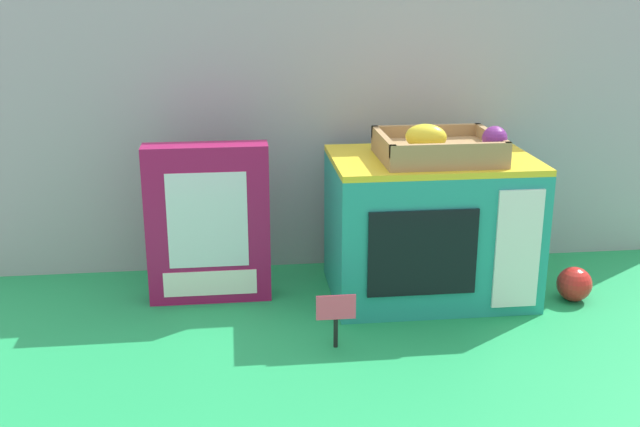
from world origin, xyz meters
name	(u,v)px	position (x,y,z in m)	size (l,w,h in m)	color
ground_plane	(354,297)	(0.00, 0.00, 0.00)	(1.70, 1.70, 0.00)	#219E54
display_back_panel	(341,122)	(0.00, 0.21, 0.32)	(1.61, 0.03, 0.65)	#A0A3A8
toy_microwave	(430,226)	(0.15, 0.01, 0.14)	(0.40, 0.27, 0.29)	teal
food_groups_crate	(440,148)	(0.16, -0.02, 0.31)	(0.23, 0.19, 0.08)	#A37F51
cookie_set_box	(208,224)	(-0.29, 0.03, 0.16)	(0.24, 0.07, 0.32)	#99144C
price_sign	(336,313)	(-0.07, -0.21, 0.07)	(0.07, 0.01, 0.10)	black
loose_toy_apple	(574,284)	(0.44, -0.07, 0.04)	(0.07, 0.07, 0.07)	red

